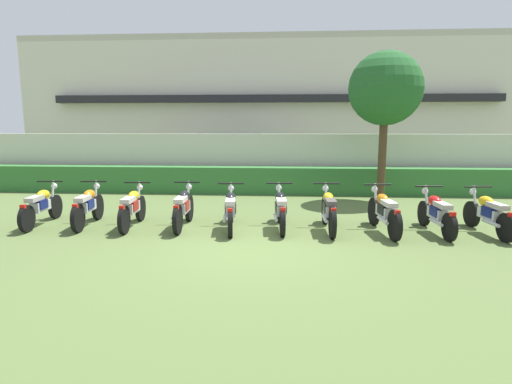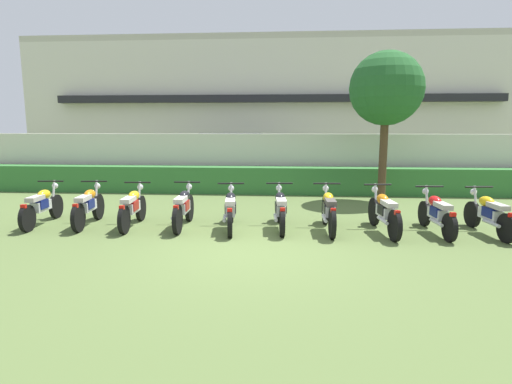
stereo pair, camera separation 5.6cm
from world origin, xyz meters
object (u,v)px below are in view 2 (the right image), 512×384
Objects in this scene: motorcycle_in_row_2 at (132,207)px; motorcycle_in_row_4 at (231,209)px; tree_near_inspector at (386,89)px; motorcycle_in_row_7 at (384,211)px; motorcycle_in_row_0 at (42,205)px; motorcycle_in_row_8 at (437,213)px; motorcycle_in_row_5 at (280,209)px; parked_car at (234,156)px; motorcycle_in_row_3 at (183,207)px; motorcycle_in_row_1 at (88,206)px; motorcycle_in_row_9 at (489,214)px; motorcycle_in_row_6 at (329,210)px.

motorcycle_in_row_2 is 2.19m from motorcycle_in_row_4.
tree_near_inspector reaches higher than motorcycle_in_row_7.
motorcycle_in_row_8 is at bearing -95.71° from motorcycle_in_row_0.
motorcycle_in_row_5 reaches higher than motorcycle_in_row_4.
parked_car is 2.54× the size of motorcycle_in_row_3.
motorcycle_in_row_3 reaches higher than motorcycle_in_row_0.
parked_car is at bearing -19.39° from motorcycle_in_row_1.
motorcycle_in_row_9 is at bearing -95.20° from motorcycle_in_row_7.
motorcycle_in_row_2 is at bearing -99.29° from motorcycle_in_row_1.
motorcycle_in_row_5 is (2.13, 0.04, -0.01)m from motorcycle_in_row_3.
motorcycle_in_row_7 is 1.06× the size of motorcycle_in_row_8.
motorcycle_in_row_2 is (1.05, -0.07, -0.00)m from motorcycle_in_row_1.
motorcycle_in_row_1 reaches higher than motorcycle_in_row_0.
motorcycle_in_row_0 is 1.03× the size of motorcycle_in_row_8.
parked_car is at bearing 30.25° from motorcycle_in_row_9.
tree_near_inspector is 5.46m from motorcycle_in_row_5.
motorcycle_in_row_8 is at bearing -92.38° from motorcycle_in_row_6.
motorcycle_in_row_5 is at bearing -90.79° from motorcycle_in_row_3.
motorcycle_in_row_1 is 1.00× the size of motorcycle_in_row_9.
motorcycle_in_row_2 is 1.14m from motorcycle_in_row_3.
tree_near_inspector is 2.38× the size of motorcycle_in_row_1.
parked_car reaches higher than motorcycle_in_row_1.
motorcycle_in_row_0 is 3.27m from motorcycle_in_row_3.
motorcycle_in_row_1 is 0.99× the size of motorcycle_in_row_3.
motorcycle_in_row_7 reaches higher than motorcycle_in_row_8.
parked_car is at bearing -10.68° from motorcycle_in_row_2.
motorcycle_in_row_6 is at bearing -93.81° from motorcycle_in_row_2.
motorcycle_in_row_3 is at bearing 87.58° from motorcycle_in_row_6.
motorcycle_in_row_7 reaches higher than motorcycle_in_row_9.
motorcycle_in_row_8 is (3.26, -0.15, -0.01)m from motorcycle_in_row_5.
motorcycle_in_row_7 reaches higher than motorcycle_in_row_0.
motorcycle_in_row_2 is 6.53m from motorcycle_in_row_8.
motorcycle_in_row_2 is (-6.22, -3.72, -2.81)m from tree_near_inspector.
motorcycle_in_row_1 reaches higher than motorcycle_in_row_8.
parked_car reaches higher than motorcycle_in_row_2.
motorcycle_in_row_6 reaches higher than motorcycle_in_row_0.
motorcycle_in_row_6 is (4.30, -0.02, 0.01)m from motorcycle_in_row_2.
motorcycle_in_row_0 is at bearing 82.28° from motorcycle_in_row_4.
motorcycle_in_row_4 is at bearing -94.31° from motorcycle_in_row_2.
motorcycle_in_row_9 is at bearing -94.12° from motorcycle_in_row_8.
motorcycle_in_row_8 is (2.23, -0.04, -0.02)m from motorcycle_in_row_6.
parked_car reaches higher than motorcycle_in_row_0.
motorcycle_in_row_4 is 0.98× the size of motorcycle_in_row_7.
parked_car is 2.47× the size of motorcycle_in_row_0.
motorcycle_in_row_7 reaches higher than motorcycle_in_row_5.
motorcycle_in_row_1 is at bearing 87.75° from motorcycle_in_row_3.
motorcycle_in_row_3 reaches higher than motorcycle_in_row_4.
motorcycle_in_row_5 is (1.08, 0.11, 0.00)m from motorcycle_in_row_4.
motorcycle_in_row_3 is 5.39m from motorcycle_in_row_8.
motorcycle_in_row_1 is 0.93× the size of motorcycle_in_row_7.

